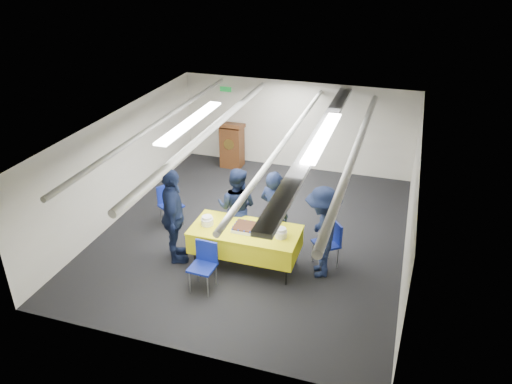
% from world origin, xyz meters
% --- Properties ---
extents(ground, '(7.00, 7.00, 0.00)m').
position_xyz_m(ground, '(0.00, 0.00, 0.00)').
color(ground, black).
rests_on(ground, ground).
extents(room_shell, '(6.00, 7.00, 2.30)m').
position_xyz_m(room_shell, '(0.09, 0.41, 1.81)').
color(room_shell, silver).
rests_on(room_shell, ground).
extents(serving_table, '(1.97, 0.95, 0.77)m').
position_xyz_m(serving_table, '(0.20, -1.15, 0.56)').
color(serving_table, black).
rests_on(serving_table, ground).
extents(sheet_cake, '(0.51, 0.40, 0.09)m').
position_xyz_m(sheet_cake, '(0.24, -1.15, 0.81)').
color(sheet_cake, white).
rests_on(sheet_cake, serving_table).
extents(plate_stack_left, '(0.23, 0.23, 0.18)m').
position_xyz_m(plate_stack_left, '(-0.52, -1.20, 0.85)').
color(plate_stack_left, white).
rests_on(plate_stack_left, serving_table).
extents(plate_stack_right, '(0.22, 0.22, 0.18)m').
position_xyz_m(plate_stack_right, '(0.87, -1.20, 0.85)').
color(plate_stack_right, white).
rests_on(plate_stack_right, serving_table).
extents(podium, '(0.62, 0.53, 1.25)m').
position_xyz_m(podium, '(-1.60, 3.05, 0.61)').
color(podium, brown).
rests_on(podium, ground).
extents(chair_near, '(0.44, 0.44, 0.87)m').
position_xyz_m(chair_near, '(-0.27, -1.97, 0.53)').
color(chair_near, gray).
rests_on(chair_near, ground).
extents(chair_right, '(0.59, 0.59, 0.87)m').
position_xyz_m(chair_right, '(1.67, -0.63, 0.53)').
color(chair_right, gray).
rests_on(chair_right, ground).
extents(chair_left, '(0.58, 0.58, 0.87)m').
position_xyz_m(chair_left, '(-1.83, -0.18, 0.53)').
color(chair_left, gray).
rests_on(chair_left, ground).
extents(sailor_a, '(0.73, 0.62, 1.71)m').
position_xyz_m(sailor_a, '(0.56, -0.56, 0.85)').
color(sailor_a, black).
rests_on(sailor_a, ground).
extents(sailor_b, '(0.80, 0.63, 1.63)m').
position_xyz_m(sailor_b, '(-0.19, -0.50, 0.82)').
color(sailor_b, black).
rests_on(sailor_b, ground).
extents(sailor_c, '(0.88, 1.17, 1.85)m').
position_xyz_m(sailor_c, '(-1.11, -1.36, 0.92)').
color(sailor_c, black).
rests_on(sailor_c, ground).
extents(sailor_d, '(0.92, 1.24, 1.72)m').
position_xyz_m(sailor_d, '(1.55, -0.98, 0.86)').
color(sailor_d, black).
rests_on(sailor_d, ground).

